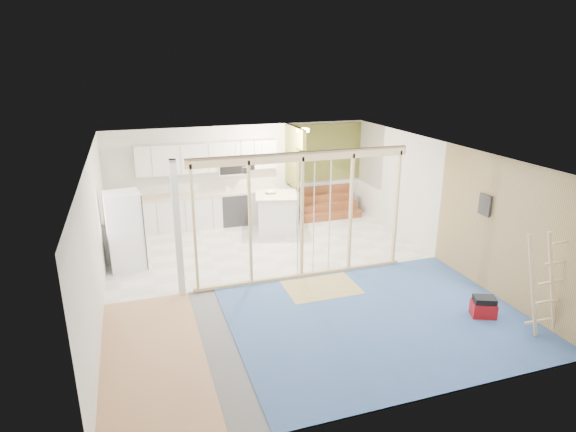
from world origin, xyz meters
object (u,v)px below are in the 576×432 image
object	(u,v)px
toolbox	(484,307)
ladder	(545,284)
fridge	(125,231)
island	(277,214)

from	to	relation	value
toolbox	ladder	size ratio (longest dim) A/B	0.28
fridge	toolbox	distance (m)	7.12
ladder	fridge	bearing A→B (deg)	161.16
fridge	ladder	xyz separation A→B (m)	(6.24, -4.83, 0.06)
fridge	toolbox	world-z (taller)	fridge
toolbox	fridge	bearing A→B (deg)	167.66
fridge	toolbox	bearing A→B (deg)	-42.35
island	toolbox	bearing A→B (deg)	-52.67
island	ladder	size ratio (longest dim) A/B	0.73
ladder	island	bearing A→B (deg)	132.70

